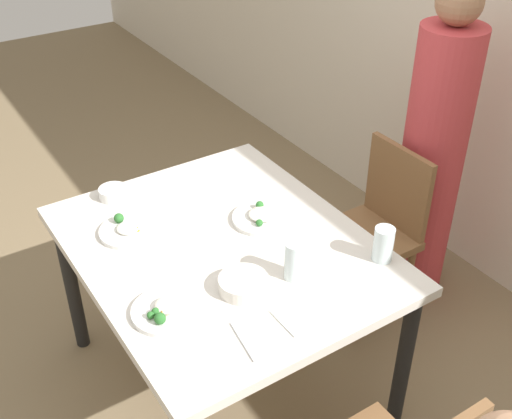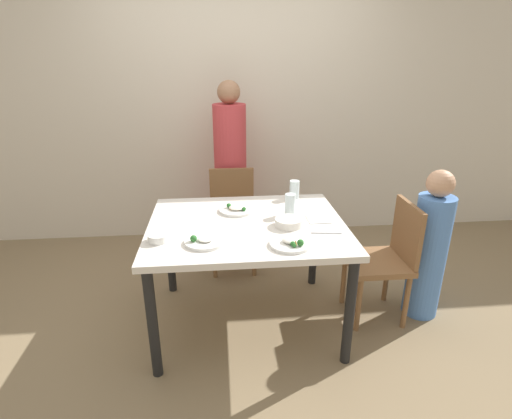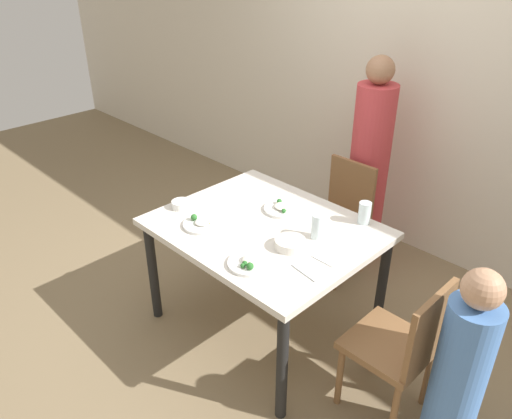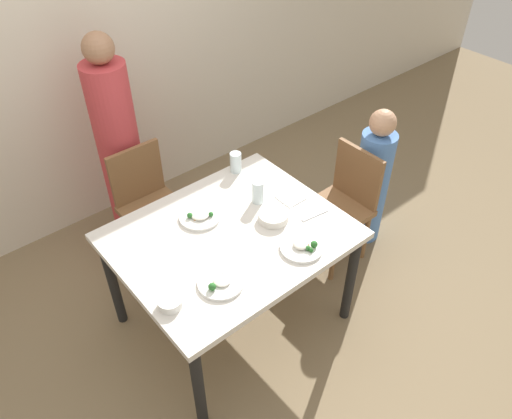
# 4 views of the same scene
# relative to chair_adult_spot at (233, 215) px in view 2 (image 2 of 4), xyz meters

# --- Properties ---
(ground_plane) EXTENTS (10.00, 10.00, 0.00)m
(ground_plane) POSITION_rel_chair_adult_spot_xyz_m (0.06, -0.85, -0.47)
(ground_plane) COLOR #847051
(wall_back) EXTENTS (10.00, 0.06, 2.70)m
(wall_back) POSITION_rel_chair_adult_spot_xyz_m (0.06, 0.72, 0.88)
(wall_back) COLOR beige
(wall_back) RESTS_ON ground_plane
(dining_table) EXTENTS (1.25, 1.02, 0.75)m
(dining_table) POSITION_rel_chair_adult_spot_xyz_m (0.06, -0.85, 0.20)
(dining_table) COLOR silver
(dining_table) RESTS_ON ground_plane
(chair_adult_spot) EXTENTS (0.40, 0.40, 0.85)m
(chair_adult_spot) POSITION_rel_chair_adult_spot_xyz_m (0.00, 0.00, 0.00)
(chair_adult_spot) COLOR brown
(chair_adult_spot) RESTS_ON ground_plane
(chair_child_spot) EXTENTS (0.40, 0.40, 0.85)m
(chair_child_spot) POSITION_rel_chair_adult_spot_xyz_m (1.02, -0.85, 0.00)
(chair_child_spot) COLOR brown
(chair_child_spot) RESTS_ON ground_plane
(person_adult) EXTENTS (0.29, 0.29, 1.56)m
(person_adult) POSITION_rel_chair_adult_spot_xyz_m (0.00, 0.32, 0.26)
(person_adult) COLOR #C63D42
(person_adult) RESTS_ON ground_plane
(person_child) EXTENTS (0.24, 0.24, 1.07)m
(person_child) POSITION_rel_chair_adult_spot_xyz_m (1.31, -0.85, 0.03)
(person_child) COLOR #5184D1
(person_child) RESTS_ON ground_plane
(bowl_curry) EXTENTS (0.17, 0.17, 0.05)m
(bowl_curry) POSITION_rel_chair_adult_spot_xyz_m (0.32, -0.92, 0.31)
(bowl_curry) COLOR silver
(bowl_curry) RESTS_ON dining_table
(plate_rice_adult) EXTENTS (0.24, 0.24, 0.06)m
(plate_rice_adult) POSITION_rel_chair_adult_spot_xyz_m (-0.20, -1.11, 0.30)
(plate_rice_adult) COLOR white
(plate_rice_adult) RESTS_ON dining_table
(plate_rice_child) EXTENTS (0.24, 0.24, 0.05)m
(plate_rice_child) POSITION_rel_chair_adult_spot_xyz_m (0.01, -0.63, 0.30)
(plate_rice_child) COLOR white
(plate_rice_child) RESTS_ON dining_table
(plate_noodles) EXTENTS (0.23, 0.23, 0.06)m
(plate_noodles) POSITION_rel_chair_adult_spot_xyz_m (0.28, -1.19, 0.30)
(plate_noodles) COLOR white
(plate_noodles) RESTS_ON dining_table
(bowl_rice_small) EXTENTS (0.12, 0.12, 0.05)m
(bowl_rice_small) POSITION_rel_chair_adult_spot_xyz_m (-0.47, -1.06, 0.31)
(bowl_rice_small) COLOR white
(bowl_rice_small) RESTS_ON dining_table
(glass_water_tall) EXTENTS (0.07, 0.07, 0.13)m
(glass_water_tall) POSITION_rel_chair_adult_spot_xyz_m (0.45, -0.41, 0.35)
(glass_water_tall) COLOR silver
(glass_water_tall) RESTS_ON dining_table
(glass_water_short) EXTENTS (0.07, 0.07, 0.15)m
(glass_water_short) POSITION_rel_chair_adult_spot_xyz_m (0.36, -0.73, 0.36)
(glass_water_short) COLOR silver
(glass_water_short) RESTS_ON dining_table
(napkin_folded) EXTENTS (0.14, 0.14, 0.01)m
(napkin_folded) POSITION_rel_chair_adult_spot_xyz_m (0.53, -0.83, 0.29)
(napkin_folded) COLOR white
(napkin_folded) RESTS_ON dining_table
(fork_steel) EXTENTS (0.18, 0.05, 0.01)m
(fork_steel) POSITION_rel_chair_adult_spot_xyz_m (0.53, -1.04, 0.29)
(fork_steel) COLOR silver
(fork_steel) RESTS_ON dining_table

